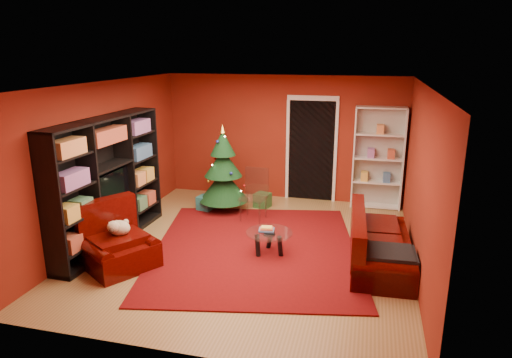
% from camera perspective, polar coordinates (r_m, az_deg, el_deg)
% --- Properties ---
extents(floor, '(5.00, 5.50, 0.05)m').
position_cam_1_polar(floor, '(7.46, -0.76, -8.79)').
color(floor, olive).
rests_on(floor, ground).
extents(ceiling, '(5.00, 5.50, 0.05)m').
position_cam_1_polar(ceiling, '(6.80, -0.84, 11.96)').
color(ceiling, silver).
rests_on(ceiling, wall_back).
extents(wall_back, '(5.00, 0.05, 2.60)m').
position_cam_1_polar(wall_back, '(9.66, 3.46, 5.16)').
color(wall_back, maroon).
rests_on(wall_back, ground).
extents(wall_left, '(0.05, 5.50, 2.60)m').
position_cam_1_polar(wall_left, '(8.03, -18.50, 2.16)').
color(wall_left, maroon).
rests_on(wall_left, ground).
extents(wall_right, '(0.05, 5.50, 2.60)m').
position_cam_1_polar(wall_right, '(6.84, 20.11, -0.29)').
color(wall_right, maroon).
rests_on(wall_right, ground).
extents(doorway, '(1.06, 0.60, 2.16)m').
position_cam_1_polar(doorway, '(9.57, 6.92, 3.46)').
color(doorway, black).
rests_on(doorway, floor).
extents(rug, '(3.83, 4.25, 0.02)m').
position_cam_1_polar(rug, '(7.40, -0.11, -8.70)').
color(rug, '#620A0B').
rests_on(rug, floor).
extents(media_unit, '(0.51, 2.72, 2.07)m').
position_cam_1_polar(media_unit, '(7.69, -18.08, -0.41)').
color(media_unit, black).
rests_on(media_unit, floor).
extents(christmas_tree, '(1.15, 1.15, 1.73)m').
position_cam_1_polar(christmas_tree, '(8.91, -4.11, 1.20)').
color(christmas_tree, black).
rests_on(christmas_tree, floor).
extents(gift_box_teal, '(0.35, 0.35, 0.29)m').
position_cam_1_polar(gift_box_teal, '(9.14, -6.30, -3.02)').
color(gift_box_teal, '#21787B').
rests_on(gift_box_teal, floor).
extents(gift_box_green, '(0.36, 0.36, 0.29)m').
position_cam_1_polar(gift_box_green, '(9.27, 0.81, -2.66)').
color(gift_box_green, '#255525').
rests_on(gift_box_green, floor).
extents(gift_box_red, '(0.24, 0.24, 0.23)m').
position_cam_1_polar(gift_box_red, '(10.03, -4.75, -1.44)').
color(gift_box_red, maroon).
rests_on(gift_box_red, floor).
extents(white_bookshelf, '(0.97, 0.36, 2.09)m').
position_cam_1_polar(white_bookshelf, '(9.36, 15.01, 2.51)').
color(white_bookshelf, white).
rests_on(white_bookshelf, floor).
extents(armchair, '(1.39, 1.39, 0.78)m').
position_cam_1_polar(armchair, '(7.00, -16.80, -7.53)').
color(armchair, '#360503').
rests_on(armchair, rug).
extents(dog, '(0.47, 0.50, 0.25)m').
position_cam_1_polar(dog, '(6.99, -16.74, -5.87)').
color(dog, beige).
rests_on(dog, armchair).
extents(sofa, '(0.94, 1.93, 0.81)m').
position_cam_1_polar(sofa, '(6.99, 15.35, -7.30)').
color(sofa, '#360503').
rests_on(sofa, rug).
extents(coffee_table, '(0.83, 0.83, 0.46)m').
position_cam_1_polar(coffee_table, '(7.17, 1.67, -7.98)').
color(coffee_table, gray).
rests_on(coffee_table, rug).
extents(acrylic_chair, '(0.50, 0.53, 0.88)m').
position_cam_1_polar(acrylic_chair, '(8.45, -0.34, -2.39)').
color(acrylic_chair, '#66605B').
rests_on(acrylic_chair, rug).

